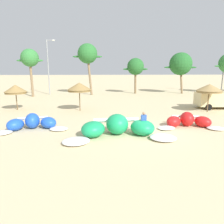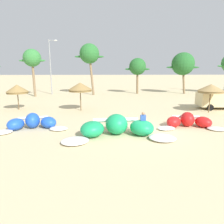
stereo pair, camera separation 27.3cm
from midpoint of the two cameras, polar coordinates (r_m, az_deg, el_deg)
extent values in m
plane|color=beige|center=(15.33, 8.65, -5.11)|extent=(260.00, 260.00, 0.00)
ellipsoid|color=white|center=(16.25, -28.64, -5.08)|extent=(1.70, 1.60, 0.23)
ellipsoid|color=blue|center=(16.73, -25.67, -3.20)|extent=(1.51, 1.66, 0.86)
ellipsoid|color=blue|center=(16.79, -21.65, -2.27)|extent=(1.30, 1.53, 1.17)
ellipsoid|color=blue|center=(16.43, -17.69, -2.82)|extent=(1.71, 1.70, 0.86)
ellipsoid|color=white|center=(15.74, -15.04, -4.50)|extent=(1.49, 1.24, 0.23)
cylinder|color=white|center=(17.22, -21.50, -1.56)|extent=(2.23, 0.64, 0.20)
cube|color=white|center=(16.66, -21.70, -2.38)|extent=(0.89, 0.64, 0.04)
ellipsoid|color=white|center=(12.85, -10.54, -7.95)|extent=(2.18, 2.08, 0.28)
ellipsoid|color=#199E5B|center=(13.76, -5.84, -4.77)|extent=(2.20, 2.26, 1.04)
ellipsoid|color=#199E5B|center=(14.23, 0.91, -3.37)|extent=(1.62, 1.81, 1.41)
ellipsoid|color=#199E5B|center=(14.20, 7.89, -4.29)|extent=(2.26, 2.30, 1.04)
ellipsoid|color=white|center=(13.62, 13.45, -6.91)|extent=(2.08, 1.95, 0.28)
cylinder|color=white|center=(14.77, 0.59, -2.21)|extent=(3.24, 0.48, 0.29)
cube|color=white|center=(14.07, 1.00, -3.56)|extent=(1.21, 0.69, 0.04)
ellipsoid|color=white|center=(15.92, 14.39, -4.29)|extent=(1.57, 1.34, 0.22)
ellipsoid|color=red|center=(16.72, 16.28, -2.54)|extent=(1.65, 1.69, 0.83)
ellipsoid|color=red|center=(17.27, 19.69, -1.81)|extent=(1.13, 1.42, 1.12)
ellipsoid|color=red|center=(17.43, 23.47, -2.48)|extent=(1.56, 1.68, 0.83)
ellipsoid|color=white|center=(17.13, 26.54, -4.05)|extent=(1.65, 1.49, 0.22)
cylinder|color=white|center=(17.68, 19.24, -1.14)|extent=(2.17, 0.38, 0.20)
cube|color=white|center=(17.15, 19.83, -1.92)|extent=(0.82, 0.55, 0.04)
cylinder|color=brown|center=(24.81, -25.24, 2.80)|extent=(0.10, 0.10, 1.98)
cone|color=olive|center=(24.65, -25.52, 5.96)|extent=(2.33, 2.33, 0.78)
cylinder|color=olive|center=(24.70, -25.42, 4.84)|extent=(2.21, 2.21, 0.20)
cylinder|color=brown|center=(22.31, -9.30, 3.25)|extent=(0.10, 0.10, 2.27)
cone|color=olive|center=(22.13, -9.43, 7.11)|extent=(2.55, 2.55, 0.75)
cylinder|color=olive|center=(22.18, -9.39, 5.88)|extent=(2.42, 2.42, 0.20)
cylinder|color=brown|center=(23.37, 24.81, 2.67)|extent=(0.10, 0.10, 2.25)
cone|color=#9E7F4C|center=(23.21, 25.13, 6.23)|extent=(2.60, 2.60, 0.67)
cylinder|color=olive|center=(23.25, 25.04, 5.16)|extent=(2.47, 2.47, 0.20)
cube|color=beige|center=(26.08, 26.99, 3.25)|extent=(4.77, 2.32, 1.50)
cube|color=black|center=(25.48, 24.48, 3.90)|extent=(1.27, 2.10, 0.56)
cylinder|color=black|center=(24.63, 24.94, 1.22)|extent=(0.69, 0.27, 0.68)
cylinder|color=black|center=(26.50, 23.04, 2.08)|extent=(0.69, 0.27, 0.68)
cylinder|color=#383842|center=(14.22, 8.14, -4.67)|extent=(0.24, 0.24, 0.85)
cube|color=#2D51A8|center=(14.04, 8.22, -1.92)|extent=(0.36, 0.22, 0.56)
sphere|color=#9E7051|center=(13.95, 8.27, -0.36)|extent=(0.20, 0.20, 0.20)
cylinder|color=#7F6647|center=(35.39, -21.66, 8.87)|extent=(0.40, 0.36, 6.08)
sphere|color=#337A38|center=(35.40, -22.08, 13.77)|extent=(2.74, 2.74, 2.74)
ellipsoid|color=#337A38|center=(35.74, -23.74, 12.95)|extent=(1.92, 0.50, 0.36)
ellipsoid|color=#337A38|center=(35.06, -20.29, 13.25)|extent=(1.92, 0.50, 0.36)
cylinder|color=#7F6647|center=(35.52, -6.46, 10.28)|extent=(0.92, 0.36, 6.87)
sphere|color=#286B2D|center=(35.60, -7.06, 15.80)|extent=(3.27, 3.27, 3.27)
ellipsoid|color=#286B2D|center=(35.67, -9.21, 14.94)|extent=(2.29, 0.50, 0.36)
ellipsoid|color=#286B2D|center=(35.51, -4.86, 15.06)|extent=(2.29, 0.50, 0.36)
cylinder|color=brown|center=(37.35, 6.30, 8.76)|extent=(0.43, 0.36, 4.78)
sphere|color=#236028|center=(37.28, 6.33, 12.43)|extent=(2.96, 2.96, 2.96)
ellipsoid|color=#236028|center=(37.10, 4.47, 11.78)|extent=(2.07, 0.50, 0.36)
ellipsoid|color=#236028|center=(37.50, 8.14, 11.70)|extent=(2.07, 0.50, 0.36)
cylinder|color=#7F6647|center=(39.10, 18.47, 8.70)|extent=(0.94, 0.36, 5.24)
sphere|color=#236028|center=(38.96, 18.32, 12.56)|extent=(3.94, 3.94, 3.94)
ellipsoid|color=#236028|center=(38.41, 16.03, 11.83)|extent=(2.76, 0.50, 0.36)
ellipsoid|color=#236028|center=(39.55, 20.43, 11.54)|extent=(2.76, 0.50, 0.36)
ellipsoid|color=#337A38|center=(41.56, 27.84, 11.22)|extent=(2.41, 0.50, 0.36)
cylinder|color=gray|center=(37.38, -17.48, 11.67)|extent=(0.18, 0.18, 9.18)
cylinder|color=gray|center=(37.53, -17.06, 18.51)|extent=(1.12, 0.10, 0.10)
ellipsoid|color=silver|center=(37.41, -16.18, 18.58)|extent=(0.56, 0.24, 0.20)
cylinder|color=gray|center=(42.70, 28.45, 11.23)|extent=(0.18, 0.18, 9.86)
camera|label=1|loc=(0.14, -90.47, -0.10)|focal=32.95mm
camera|label=2|loc=(0.14, 89.53, 0.10)|focal=32.95mm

